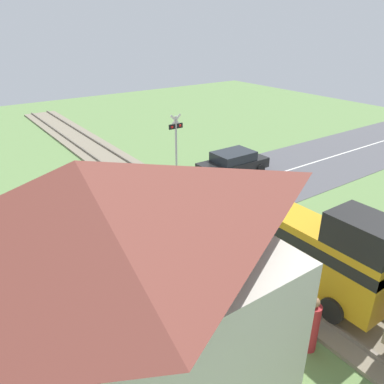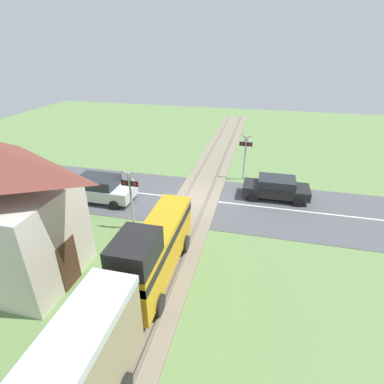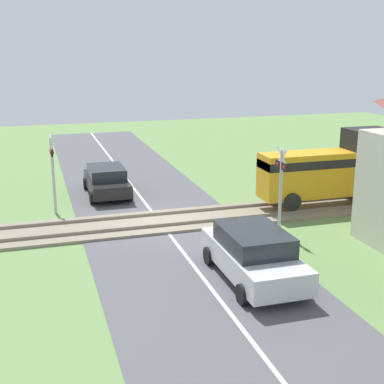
{
  "view_description": "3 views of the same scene",
  "coord_description": "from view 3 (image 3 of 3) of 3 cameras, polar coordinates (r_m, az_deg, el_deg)",
  "views": [
    {
      "loc": [
        8.73,
        13.64,
        8.11
      ],
      "look_at": [
        0.0,
        1.32,
        1.2
      ],
      "focal_mm": 35.0,
      "sensor_mm": 36.0,
      "label": 1
    },
    {
      "loc": [
        -3.61,
        16.47,
        9.02
      ],
      "look_at": [
        0.0,
        1.32,
        1.2
      ],
      "focal_mm": 28.0,
      "sensor_mm": 36.0,
      "label": 2
    },
    {
      "loc": [
        19.83,
        -4.7,
        6.87
      ],
      "look_at": [
        0.0,
        1.32,
        1.2
      ],
      "focal_mm": 50.0,
      "sensor_mm": 36.0,
      "label": 3
    }
  ],
  "objects": [
    {
      "name": "road_surface",
      "position": [
        21.5,
        -3.38,
        -3.33
      ],
      "size": [
        48.0,
        6.4,
        0.02
      ],
      "color": "#515156",
      "rests_on": "ground_plane"
    },
    {
      "name": "crossing_signal_east_approach",
      "position": [
        19.85,
        9.48,
        1.3
      ],
      "size": [
        0.9,
        0.18,
        3.36
      ],
      "color": "#B7B7B7",
      "rests_on": "ground_plane"
    },
    {
      "name": "car_near_crossing",
      "position": [
        25.63,
        -9.09,
        1.26
      ],
      "size": [
        4.11,
        1.92,
        1.39
      ],
      "color": "black",
      "rests_on": "ground_plane"
    },
    {
      "name": "crossing_signal_west_approach",
      "position": [
        22.94,
        -14.66,
        2.9
      ],
      "size": [
        0.9,
        0.18,
        3.36
      ],
      "color": "#B7B7B7",
      "rests_on": "ground_plane"
    },
    {
      "name": "track_bed",
      "position": [
        21.49,
        -3.38,
        -3.18
      ],
      "size": [
        2.8,
        48.0,
        0.24
      ],
      "color": "gray",
      "rests_on": "ground_plane"
    },
    {
      "name": "ground_plane",
      "position": [
        21.51,
        -3.38,
        -3.36
      ],
      "size": [
        60.0,
        60.0,
        0.0
      ],
      "primitive_type": "plane",
      "color": "#66894C"
    },
    {
      "name": "car_far_side",
      "position": [
        16.3,
        6.57,
        -6.56
      ],
      "size": [
        4.47,
        2.06,
        1.59
      ],
      "color": "silver",
      "rests_on": "ground_plane"
    }
  ]
}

